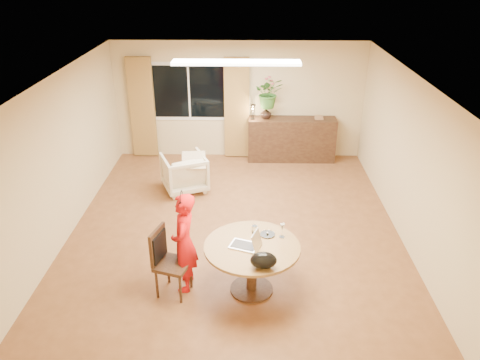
{
  "coord_description": "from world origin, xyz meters",
  "views": [
    {
      "loc": [
        0.23,
        -6.83,
        4.24
      ],
      "look_at": [
        0.09,
        -0.2,
        1.02
      ],
      "focal_mm": 35.0,
      "sensor_mm": 36.0,
      "label": 1
    }
  ],
  "objects_px": {
    "child": "(184,243)",
    "armchair": "(184,173)",
    "dining_table": "(252,255)",
    "sideboard": "(291,139)",
    "dining_chair": "(173,263)"
  },
  "relations": [
    {
      "from": "dining_table",
      "to": "dining_chair",
      "type": "xyz_separation_m",
      "value": [
        -1.06,
        -0.07,
        -0.09
      ]
    },
    {
      "from": "sideboard",
      "to": "dining_table",
      "type": "bearing_deg",
      "value": -100.98
    },
    {
      "from": "armchair",
      "to": "sideboard",
      "type": "relative_size",
      "value": 0.42
    },
    {
      "from": "dining_table",
      "to": "armchair",
      "type": "relative_size",
      "value": 1.59
    },
    {
      "from": "dining_table",
      "to": "dining_chair",
      "type": "relative_size",
      "value": 1.32
    },
    {
      "from": "dining_chair",
      "to": "child",
      "type": "bearing_deg",
      "value": 60.09
    },
    {
      "from": "dining_chair",
      "to": "sideboard",
      "type": "xyz_separation_m",
      "value": [
        1.96,
        4.7,
        -0.01
      ]
    },
    {
      "from": "dining_table",
      "to": "armchair",
      "type": "bearing_deg",
      "value": 113.25
    },
    {
      "from": "child",
      "to": "armchair",
      "type": "relative_size",
      "value": 1.78
    },
    {
      "from": "dining_table",
      "to": "sideboard",
      "type": "xyz_separation_m",
      "value": [
        0.9,
        4.63,
        -0.09
      ]
    },
    {
      "from": "dining_chair",
      "to": "armchair",
      "type": "distance_m",
      "value": 3.14
    },
    {
      "from": "dining_chair",
      "to": "sideboard",
      "type": "distance_m",
      "value": 5.09
    },
    {
      "from": "dining_table",
      "to": "child",
      "type": "distance_m",
      "value": 0.93
    },
    {
      "from": "child",
      "to": "armchair",
      "type": "xyz_separation_m",
      "value": [
        -0.4,
        2.99,
        -0.35
      ]
    },
    {
      "from": "child",
      "to": "armchair",
      "type": "height_order",
      "value": "child"
    }
  ]
}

